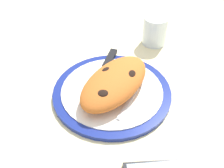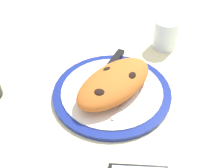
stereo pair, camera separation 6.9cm
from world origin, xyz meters
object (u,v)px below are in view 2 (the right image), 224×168
(calzone, at_px, (114,83))
(water_glass, at_px, (165,36))
(fork, at_px, (133,95))
(knife, at_px, (111,65))
(plate, at_px, (112,92))

(calzone, relative_size, water_glass, 2.72)
(fork, relative_size, knife, 0.76)
(water_glass, bearing_deg, knife, 159.33)
(calzone, bearing_deg, plate, 72.79)
(plate, bearing_deg, fork, -79.01)
(plate, bearing_deg, calzone, -107.21)
(plate, distance_m, water_glass, 0.28)
(calzone, relative_size, knife, 1.18)
(plate, distance_m, fork, 0.06)
(plate, height_order, water_glass, water_glass)
(calzone, height_order, water_glass, water_glass)
(calzone, distance_m, knife, 0.11)
(knife, height_order, water_glass, water_glass)
(plate, distance_m, calzone, 0.04)
(fork, bearing_deg, water_glass, 8.00)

